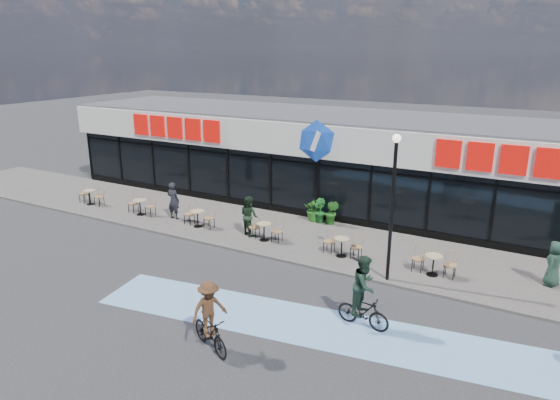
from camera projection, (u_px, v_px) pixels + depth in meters
name	position (u px, v px, depth m)	size (l,w,h in m)	color
ground	(234.00, 278.00, 17.52)	(120.00, 120.00, 0.00)	#28282B
sidewalk	(293.00, 236.00, 21.28)	(44.00, 5.00, 0.10)	#5F5A54
bike_lane	(320.00, 327.00, 14.42)	(14.00, 2.20, 0.01)	#6D9CCF
building	(343.00, 160.00, 25.16)	(30.60, 6.57, 4.75)	black
lamp_post	(393.00, 196.00, 16.32)	(0.28, 0.28, 5.04)	black
bistro_set_0	(91.00, 195.00, 25.38)	(1.54, 0.62, 0.90)	tan
bistro_set_1	(141.00, 205.00, 23.79)	(1.54, 0.62, 0.90)	tan
bistro_set_2	(199.00, 216.00, 22.21)	(1.54, 0.62, 0.90)	tan
bistro_set_3	(265.00, 229.00, 20.63)	(1.54, 0.62, 0.90)	tan
bistro_set_4	(343.00, 244.00, 19.04)	(1.54, 0.62, 0.90)	tan
bistro_set_5	(434.00, 262.00, 17.46)	(1.54, 0.62, 0.90)	tan
potted_plant_left	(319.00, 211.00, 22.70)	(0.60, 0.48, 1.09)	#18541F
potted_plant_mid	(332.00, 212.00, 22.39)	(0.63, 0.51, 1.15)	#215D1A
potted_plant_right	(315.00, 209.00, 22.87)	(1.00, 0.87, 1.11)	#24641C
patron_left	(173.00, 201.00, 23.07)	(0.64, 0.42, 1.75)	black
patron_right	(249.00, 215.00, 21.10)	(0.82, 0.64, 1.70)	black
pedestrian_a	(554.00, 264.00, 16.54)	(0.77, 0.50, 1.57)	#1C3327
cyclist_a	(364.00, 296.00, 14.16)	(1.64, 0.92, 2.21)	black
cyclist_c	(210.00, 320.00, 13.09)	(1.74, 1.16, 2.01)	black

